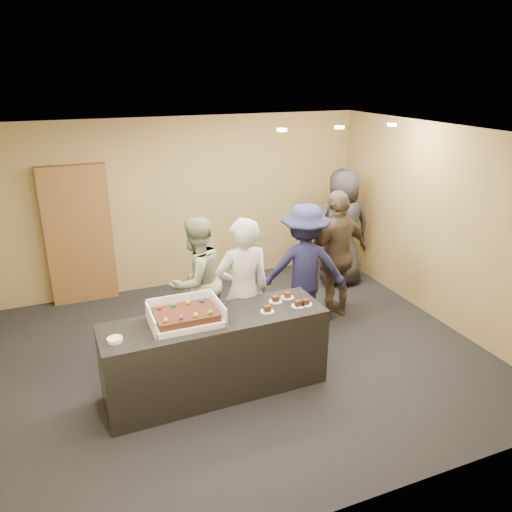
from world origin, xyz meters
name	(u,v)px	position (x,y,z in m)	size (l,w,h in m)	color
room	(235,255)	(0.00, 0.00, 1.35)	(6.04, 6.00, 2.70)	black
serving_counter	(216,354)	(-0.44, -0.57, 0.45)	(2.40, 0.70, 0.90)	black
storage_cabinet	(79,235)	(-1.60, 2.41, 1.04)	(0.95, 0.15, 2.09)	brown
cake_box	(185,317)	(-0.75, -0.55, 0.95)	(0.73, 0.51, 0.22)	white
sheet_cake	(186,314)	(-0.75, -0.57, 1.00)	(0.63, 0.43, 0.12)	#38170C
plate_stack	(115,340)	(-1.48, -0.68, 0.92)	(0.15, 0.15, 0.04)	white
slice_a	(267,310)	(0.13, -0.66, 0.92)	(0.15, 0.15, 0.07)	white
slice_b	(275,300)	(0.31, -0.47, 0.92)	(0.15, 0.15, 0.07)	white
slice_c	(298,304)	(0.49, -0.66, 0.92)	(0.15, 0.15, 0.07)	white
slice_d	(287,296)	(0.48, -0.42, 0.92)	(0.15, 0.15, 0.07)	white
slice_e	(305,303)	(0.59, -0.66, 0.92)	(0.15, 0.15, 0.07)	white
person_server_grey	(243,293)	(0.05, -0.12, 0.91)	(0.66, 0.44, 1.82)	#AFB0B5
person_sage_man	(197,282)	(-0.33, 0.55, 0.84)	(0.82, 0.64, 1.68)	gray
person_navy_man	(304,268)	(1.10, 0.36, 0.88)	(1.13, 0.65, 1.76)	#1B1C3D
person_brown_extra	(337,255)	(1.69, 0.51, 0.92)	(1.08, 0.45, 1.85)	#4F3F2E
person_dark_suit	(342,228)	(2.37, 1.50, 0.96)	(0.94, 0.61, 1.92)	#252529
ceiling_spotlights	(339,127)	(1.60, 0.50, 2.67)	(1.72, 0.12, 0.03)	#FFEAC6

